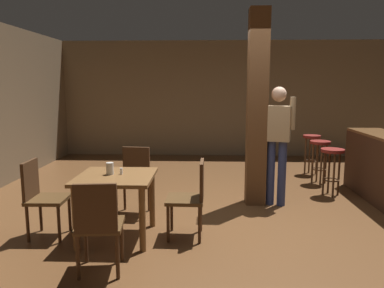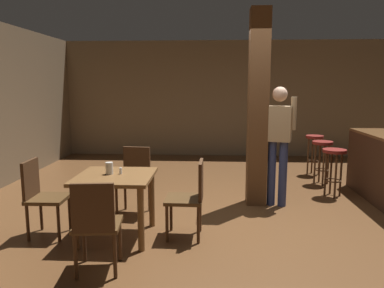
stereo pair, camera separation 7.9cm
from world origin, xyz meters
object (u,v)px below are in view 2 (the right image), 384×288
(chair_south, at_px, (96,222))
(bar_stool_mid, at_px, (322,152))
(standing_person, at_px, (278,138))
(napkin_cup, at_px, (109,168))
(chair_east, at_px, (191,195))
(bar_stool_far, at_px, (314,146))
(dining_table, at_px, (115,187))
(chair_north, at_px, (135,177))
(salt_shaker, at_px, (121,171))
(chair_west, at_px, (41,194))
(bar_stool_near, at_px, (334,161))

(chair_south, xyz_separation_m, bar_stool_mid, (2.99, 3.38, 0.07))
(standing_person, bearing_deg, napkin_cup, -149.74)
(chair_east, distance_m, bar_stool_mid, 3.30)
(napkin_cup, bearing_deg, chair_east, 0.50)
(chair_east, bearing_deg, napkin_cup, -179.50)
(standing_person, distance_m, bar_stool_far, 2.27)
(standing_person, xyz_separation_m, bar_stool_mid, (0.99, 1.26, -0.43))
(dining_table, bearing_deg, chair_north, 87.11)
(salt_shaker, xyz_separation_m, bar_stool_mid, (2.98, 2.48, -0.20))
(chair_north, bearing_deg, dining_table, -92.89)
(chair_west, relative_size, standing_person, 0.52)
(chair_east, relative_size, standing_person, 0.52)
(bar_stool_far, bearing_deg, napkin_cup, -134.61)
(salt_shaker, bearing_deg, chair_west, -176.23)
(bar_stool_mid, bearing_deg, bar_stool_far, 86.02)
(bar_stool_near, xyz_separation_m, bar_stool_far, (0.08, 1.45, 0.00))
(chair_north, height_order, standing_person, standing_person)
(chair_west, xyz_separation_m, chair_east, (1.72, 0.06, 0.00))
(salt_shaker, relative_size, standing_person, 0.04)
(bar_stool_near, xyz_separation_m, bar_stool_mid, (0.03, 0.74, 0.01))
(dining_table, relative_size, salt_shaker, 11.77)
(napkin_cup, relative_size, bar_stool_near, 0.18)
(chair_north, bearing_deg, chair_south, -90.02)
(standing_person, bearing_deg, chair_south, -133.27)
(chair_north, height_order, chair_east, same)
(chair_west, xyz_separation_m, bar_stool_far, (3.94, 3.25, 0.07))
(chair_west, height_order, standing_person, standing_person)
(bar_stool_far, bearing_deg, standing_person, -117.94)
(chair_south, xyz_separation_m, salt_shaker, (0.01, 0.90, 0.27))
(chair_north, relative_size, standing_person, 0.52)
(dining_table, distance_m, chair_south, 0.87)
(dining_table, height_order, bar_stool_far, bar_stool_far)
(napkin_cup, height_order, salt_shaker, napkin_cup)
(chair_north, height_order, bar_stool_far, chair_north)
(dining_table, relative_size, chair_north, 0.96)
(chair_west, relative_size, bar_stool_near, 1.18)
(chair_north, bearing_deg, chair_west, -136.35)
(bar_stool_far, bearing_deg, salt_shaker, -133.53)
(bar_stool_near, relative_size, bar_stool_far, 0.97)
(chair_south, height_order, napkin_cup, chair_south)
(dining_table, height_order, chair_north, chair_north)
(chair_east, xyz_separation_m, standing_person, (1.18, 1.22, 0.50))
(chair_north, xyz_separation_m, standing_person, (2.00, 0.42, 0.50))
(chair_south, xyz_separation_m, bar_stool_near, (2.96, 2.64, 0.06))
(chair_west, height_order, bar_stool_far, chair_west)
(chair_south, bearing_deg, dining_table, 92.78)
(chair_north, bearing_deg, bar_stool_near, 17.52)
(chair_east, bearing_deg, bar_stool_near, 39.00)
(bar_stool_mid, bearing_deg, standing_person, -128.33)
(chair_north, height_order, salt_shaker, chair_north)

